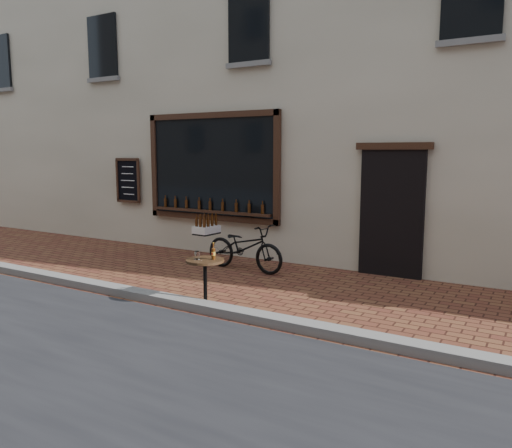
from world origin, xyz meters
The scene contains 5 objects.
ground centered at (0.00, 0.00, 0.00)m, with size 90.00×90.00×0.00m, color #58291C.
kerb centered at (0.00, 0.20, 0.06)m, with size 90.00×0.25×0.12m, color slate.
shop_building centered at (0.00, 6.50, 5.00)m, with size 28.00×6.20×10.00m.
cargo_bicycle centered at (-0.54, 2.51, 0.45)m, with size 1.95×0.72×0.93m.
bistro_table centered at (0.19, 0.35, 0.49)m, with size 0.54×0.54×0.92m.
Camera 1 is at (4.25, -5.10, 2.16)m, focal length 35.00 mm.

